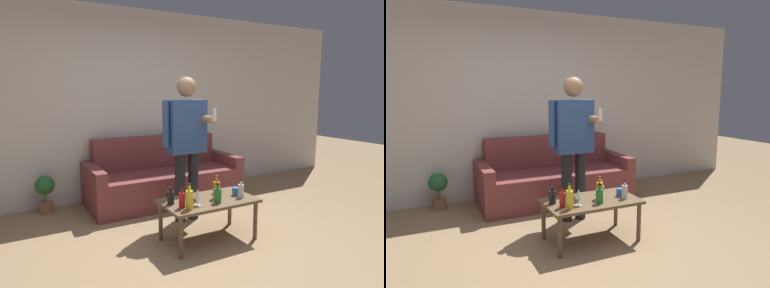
% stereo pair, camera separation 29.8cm
% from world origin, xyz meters
% --- Properties ---
extents(ground_plane, '(16.00, 16.00, 0.00)m').
position_xyz_m(ground_plane, '(0.00, 0.00, 0.00)').
color(ground_plane, '#997A56').
extents(wall_back, '(8.00, 0.06, 2.70)m').
position_xyz_m(wall_back, '(0.00, 2.26, 1.35)').
color(wall_back, silver).
rests_on(wall_back, ground_plane).
extents(couch, '(2.12, 0.90, 0.89)m').
position_xyz_m(couch, '(0.37, 1.80, 0.32)').
color(couch, brown).
rests_on(couch, ground_plane).
extents(coffee_table, '(0.98, 0.56, 0.44)m').
position_xyz_m(coffee_table, '(0.24, 0.36, 0.39)').
color(coffee_table, brown).
rests_on(coffee_table, ground_plane).
extents(bottle_orange, '(0.06, 0.06, 0.19)m').
position_xyz_m(bottle_orange, '(0.58, 0.25, 0.51)').
color(bottle_orange, silver).
rests_on(bottle_orange, coffee_table).
extents(bottle_green, '(0.07, 0.07, 0.20)m').
position_xyz_m(bottle_green, '(0.26, 0.23, 0.52)').
color(bottle_green, '#23752D').
rests_on(bottle_green, coffee_table).
extents(bottle_dark, '(0.07, 0.07, 0.17)m').
position_xyz_m(bottle_dark, '(-0.17, 0.42, 0.51)').
color(bottle_dark, black).
rests_on(bottle_dark, coffee_table).
extents(bottle_yellow, '(0.07, 0.07, 0.25)m').
position_xyz_m(bottle_yellow, '(-0.07, 0.20, 0.54)').
color(bottle_yellow, yellow).
rests_on(bottle_yellow, coffee_table).
extents(bottle_red, '(0.07, 0.07, 0.24)m').
position_xyz_m(bottle_red, '(0.34, 0.36, 0.53)').
color(bottle_red, orange).
rests_on(bottle_red, coffee_table).
extents(bottle_clear, '(0.06, 0.06, 0.21)m').
position_xyz_m(bottle_clear, '(-0.12, 0.26, 0.52)').
color(bottle_clear, '#B21E1E').
rests_on(bottle_clear, coffee_table).
extents(wine_glass_near, '(0.08, 0.08, 0.17)m').
position_xyz_m(wine_glass_near, '(0.43, 0.50, 0.55)').
color(wine_glass_near, silver).
rests_on(wine_glass_near, coffee_table).
extents(wine_glass_far, '(0.07, 0.07, 0.17)m').
position_xyz_m(wine_glass_far, '(0.04, 0.25, 0.55)').
color(wine_glass_far, silver).
rests_on(wine_glass_far, coffee_table).
extents(cup_on_table, '(0.08, 0.08, 0.08)m').
position_xyz_m(cup_on_table, '(0.58, 0.34, 0.48)').
color(cup_on_table, '#3366B2').
rests_on(cup_on_table, coffee_table).
extents(person_standing_front, '(0.53, 0.44, 1.71)m').
position_xyz_m(person_standing_front, '(0.30, 0.96, 1.00)').
color(person_standing_front, '#232328').
rests_on(person_standing_front, ground_plane).
extents(potted_plant, '(0.24, 0.24, 0.49)m').
position_xyz_m(potted_plant, '(-1.16, 2.04, 0.29)').
color(potted_plant, '#936042').
rests_on(potted_plant, ground_plane).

